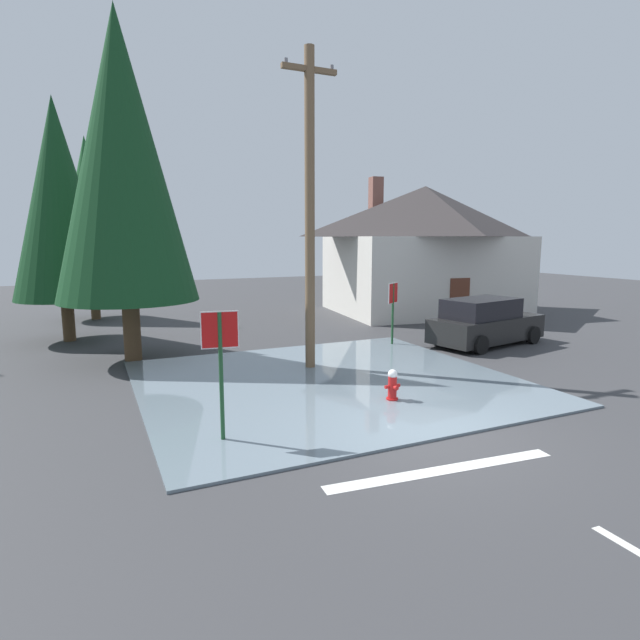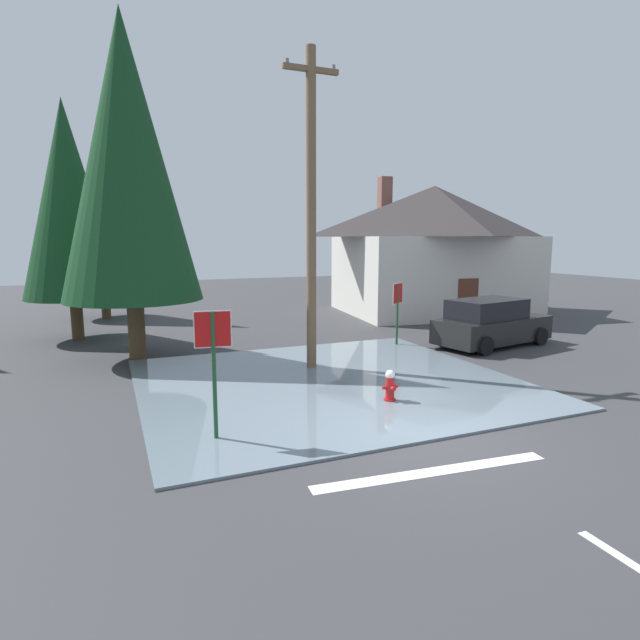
{
  "view_description": "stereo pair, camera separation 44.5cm",
  "coord_description": "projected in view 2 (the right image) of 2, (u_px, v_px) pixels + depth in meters",
  "views": [
    {
      "loc": [
        -6.03,
        -7.76,
        3.79
      ],
      "look_at": [
        -0.42,
        4.51,
        1.64
      ],
      "focal_mm": 28.81,
      "sensor_mm": 36.0,
      "label": 1
    },
    {
      "loc": [
        -5.62,
        -7.94,
        3.79
      ],
      "look_at": [
        -0.42,
        4.51,
        1.64
      ],
      "focal_mm": 28.81,
      "sensor_mm": 36.0,
      "label": 2
    }
  ],
  "objects": [
    {
      "name": "fire_hydrant",
      "position": [
        390.0,
        387.0,
        11.91
      ],
      "size": [
        0.39,
        0.33,
        0.78
      ],
      "color": "red",
      "rests_on": "ground"
    },
    {
      "name": "ground_plane",
      "position": [
        429.0,
        438.0,
        9.97
      ],
      "size": [
        80.0,
        80.0,
        0.1
      ],
      "primitive_type": "cube",
      "color": "#38383A"
    },
    {
      "name": "pine_tree_short_left",
      "position": [
        100.0,
        214.0,
        23.9
      ],
      "size": [
        3.35,
        3.35,
        8.37
      ],
      "color": "#4C3823",
      "rests_on": "ground"
    },
    {
      "name": "stop_sign_near",
      "position": [
        213.0,
        349.0,
        9.44
      ],
      "size": [
        0.68,
        0.12,
        2.49
      ],
      "color": "#1E4C28",
      "rests_on": "ground"
    },
    {
      "name": "house",
      "position": [
        433.0,
        248.0,
        26.16
      ],
      "size": [
        10.26,
        8.57,
        6.89
      ],
      "color": "beige",
      "rests_on": "ground"
    },
    {
      "name": "pine_tree_far_center",
      "position": [
        127.0,
        158.0,
        15.39
      ],
      "size": [
        4.19,
        4.19,
        10.46
      ],
      "color": "#4C3823",
      "rests_on": "ground"
    },
    {
      "name": "flood_puddle",
      "position": [
        328.0,
        382.0,
        13.61
      ],
      "size": [
        9.58,
        8.89,
        0.05
      ],
      "primitive_type": "cube",
      "color": "slate",
      "rests_on": "ground"
    },
    {
      "name": "lane_stop_bar",
      "position": [
        433.0,
        472.0,
        8.41
      ],
      "size": [
        4.22,
        0.66,
        0.01
      ],
      "primitive_type": "cube",
      "rotation": [
        0.0,
        0.0,
        -0.09
      ],
      "color": "silver",
      "rests_on": "ground"
    },
    {
      "name": "utility_pole",
      "position": [
        311.0,
        208.0,
        14.38
      ],
      "size": [
        1.6,
        0.28,
        8.89
      ],
      "color": "brown",
      "rests_on": "ground"
    },
    {
      "name": "stop_sign_far",
      "position": [
        397.0,
        301.0,
        18.03
      ],
      "size": [
        0.62,
        0.41,
        2.24
      ],
      "color": "#1E4C28",
      "rests_on": "ground"
    },
    {
      "name": "parked_car",
      "position": [
        491.0,
        324.0,
        18.15
      ],
      "size": [
        4.69,
        2.69,
        1.69
      ],
      "color": "black",
      "rests_on": "ground"
    },
    {
      "name": "pine_tree_mid_left",
      "position": [
        68.0,
        201.0,
        18.68
      ],
      "size": [
        3.5,
        3.5,
        8.74
      ],
      "color": "#4C3823",
      "rests_on": "ground"
    }
  ]
}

